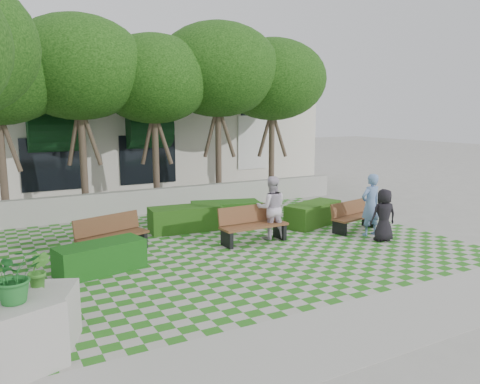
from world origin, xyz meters
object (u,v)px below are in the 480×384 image
person_dark (384,215)px  planter_back (42,315)px  hedge_east (313,214)px  planter_front (18,320)px  person_white (271,208)px  hedge_west (101,258)px  bench_west (111,235)px  hedge_midleft (185,219)px  hedge_midright (226,213)px  person_blue (370,205)px  bench_east (353,217)px  bench_mid (253,225)px

person_dark → planter_back: bearing=27.6°
hedge_east → planter_front: (-9.21, -5.00, 0.37)m
person_white → hedge_west: bearing=28.8°
bench_west → hedge_midleft: bearing=8.6°
hedge_west → hedge_midright: bearing=30.6°
hedge_east → person_blue: bearing=-69.6°
bench_east → planter_back: bearing=-172.7°
hedge_midright → person_dark: 5.09m
bench_mid → planter_back: 7.07m
bench_east → person_blue: person_blue is taller
bench_mid → person_dark: size_ratio=1.31×
person_white → hedge_midleft: bearing=-25.8°
bench_west → hedge_west: size_ratio=1.00×
person_dark → hedge_west: bearing=7.1°
person_dark → person_white: 3.27m
bench_east → person_dark: 1.42m
hedge_west → person_blue: 7.99m
bench_mid → hedge_midleft: 2.48m
bench_mid → planter_back: planter_back is taller
hedge_midleft → person_white: size_ratio=1.19×
bench_west → hedge_west: bearing=-130.5°
person_blue → planter_front: bearing=16.7°
planter_front → person_blue: person_blue is taller
hedge_east → person_dark: bearing=-77.0°
hedge_west → planter_back: 3.55m
hedge_midright → hedge_west: (-4.73, -2.80, -0.04)m
hedge_east → hedge_midright: 2.91m
bench_mid → person_blue: size_ratio=1.06×
hedge_midleft → planter_front: planter_front is taller
hedge_midleft → planter_back: bearing=-129.6°
bench_mid → hedge_west: 4.47m
bench_west → person_dark: 7.70m
bench_west → hedge_midright: bench_west is taller
hedge_west → person_dark: 7.94m
person_dark → hedge_midright: bearing=-36.4°
hedge_east → person_white: 2.34m
hedge_midleft → hedge_west: size_ratio=1.10×
bench_east → person_blue: (0.01, -0.72, 0.51)m
hedge_east → person_white: person_white is taller
bench_mid → person_white: bearing=4.2°
planter_back → person_dark: bearing=11.6°
hedge_midright → bench_east: bearing=-39.4°
hedge_midright → person_white: person_white is taller
planter_front → planter_back: size_ratio=1.14×
hedge_east → planter_back: (-8.84, -4.49, 0.16)m
bench_east → hedge_west: bearing=169.3°
hedge_west → person_blue: size_ratio=1.07×
bench_mid → hedge_midright: (0.29, 2.29, -0.12)m
bench_east → hedge_east: bearing=108.9°
bench_mid → person_blue: (3.51, -1.07, 0.44)m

